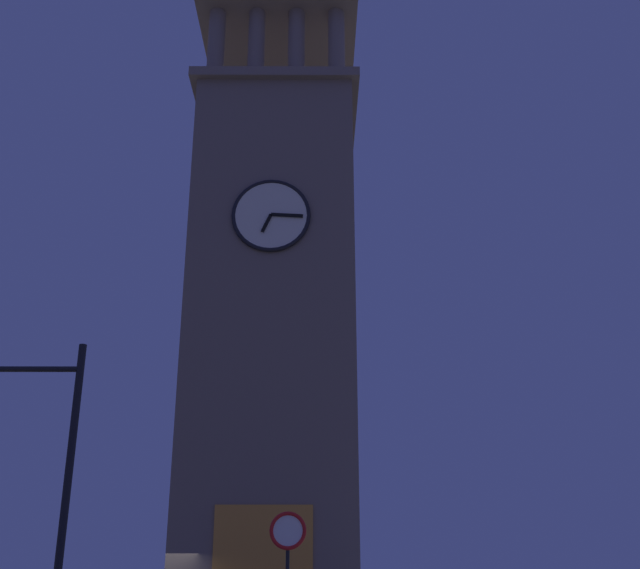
% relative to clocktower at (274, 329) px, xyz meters
% --- Properties ---
extents(clocktower, '(6.83, 6.79, 26.83)m').
position_rel_clocktower_xyz_m(clocktower, '(0.00, 0.00, 0.00)').
color(clocktower, '#75665B').
rests_on(clocktower, ground_plane).
extents(traffic_signal_mid, '(3.70, 0.41, 6.49)m').
position_rel_clocktower_xyz_m(traffic_signal_mid, '(4.31, 13.42, -6.70)').
color(traffic_signal_mid, black).
rests_on(traffic_signal_mid, ground_plane).
extents(no_horn_sign, '(0.78, 0.14, 3.21)m').
position_rel_clocktower_xyz_m(no_horn_sign, '(-1.12, 12.09, -8.42)').
color(no_horn_sign, black).
rests_on(no_horn_sign, ground_plane).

